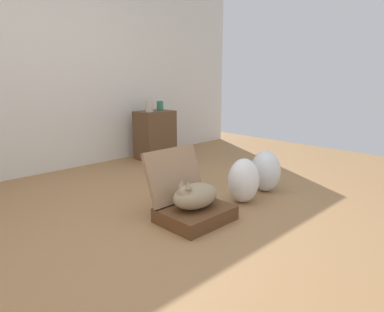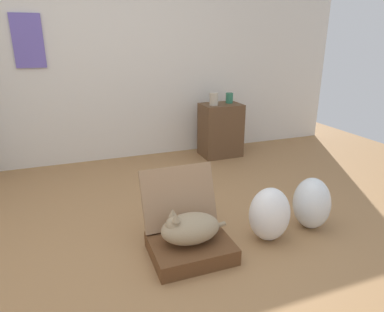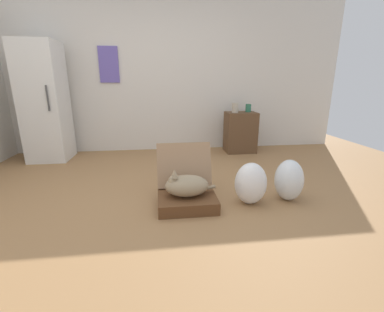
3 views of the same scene
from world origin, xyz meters
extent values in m
plane|color=#9E7247|center=(0.00, 0.00, 0.00)|extent=(7.68, 7.68, 0.00)
cube|color=silver|center=(0.00, 2.26, 1.30)|extent=(6.40, 0.12, 2.60)
cube|color=brown|center=(0.23, -0.09, 0.06)|extent=(0.56, 0.46, 0.12)
cube|color=#9B7756|center=(0.23, 0.16, 0.34)|extent=(0.56, 0.19, 0.45)
ellipsoid|color=#998466|center=(0.23, -0.09, 0.22)|extent=(0.42, 0.28, 0.20)
sphere|color=#998466|center=(0.12, -0.09, 0.26)|extent=(0.13, 0.13, 0.13)
cone|color=#998466|center=(0.12, -0.12, 0.34)|extent=(0.06, 0.06, 0.06)
cone|color=#998466|center=(0.12, -0.05, 0.34)|extent=(0.06, 0.06, 0.06)
cylinder|color=#998466|center=(0.42, -0.04, 0.16)|extent=(0.20, 0.03, 0.07)
ellipsoid|color=white|center=(0.86, -0.10, 0.21)|extent=(0.31, 0.28, 0.42)
ellipsoid|color=silver|center=(1.27, -0.06, 0.21)|extent=(0.28, 0.31, 0.42)
cube|color=brown|center=(1.36, 1.85, 0.34)|extent=(0.50, 0.38, 0.68)
cylinder|color=#B7AD99|center=(1.24, 1.80, 0.76)|extent=(0.11, 0.11, 0.15)
cylinder|color=#2D7051|center=(1.49, 1.88, 0.75)|extent=(0.09, 0.09, 0.13)
camera|label=1|loc=(-1.62, -1.93, 1.16)|focal=31.95mm
camera|label=2|loc=(-0.47, -1.99, 1.45)|focal=31.50mm
camera|label=3|loc=(-0.01, -2.36, 1.17)|focal=24.18mm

